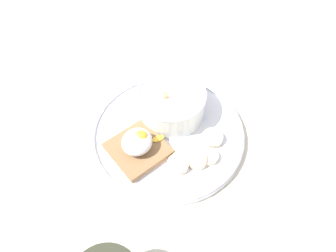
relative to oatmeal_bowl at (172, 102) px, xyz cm
name	(u,v)px	position (x,y,z in cm)	size (l,w,h in cm)	color
ground_plane	(168,139)	(-4.04, -2.31, -4.79)	(120.00, 120.00, 2.00)	beige
plate	(168,133)	(-4.04, -2.31, -3.00)	(26.88, 26.88, 1.60)	white
oatmeal_bowl	(172,102)	(0.00, 0.00, 0.00)	(12.17, 12.17, 5.33)	white
toast_slice	(138,149)	(-10.14, -0.65, -2.08)	(10.57, 10.57, 1.27)	olive
poached_egg	(138,141)	(-10.02, -0.70, 0.21)	(7.22, 4.91, 3.64)	white
banana_slice_front	(183,150)	(-5.76, -6.69, -2.20)	(4.99, 5.02, 1.45)	#F6F0C8
banana_slice_left	(199,146)	(-3.43, -8.36, -2.21)	(3.86, 3.77, 1.39)	#F0EEC8
banana_slice_back	(211,155)	(-3.57, -10.87, -2.23)	(4.22, 4.20, 1.23)	beige
banana_slice_right	(178,164)	(-8.38, -7.71, -2.13)	(3.91, 3.93, 1.39)	#F9E3C7
banana_slice_inner	(197,160)	(-5.84, -9.74, -2.10)	(4.69, 4.68, 1.66)	#F8E7BD
banana_slice_outer	(212,138)	(-0.65, -9.33, -2.13)	(3.91, 3.80, 1.58)	#F5E6BB
knife	(80,96)	(-7.27, 16.76, -3.39)	(1.82, 13.84, 0.80)	silver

